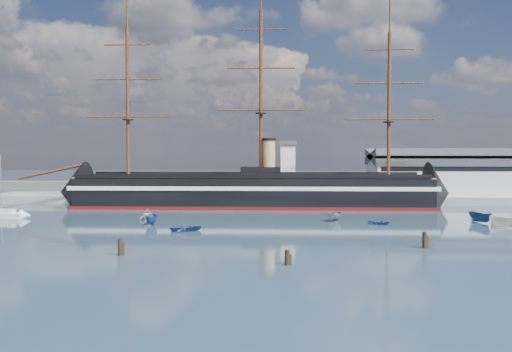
{
  "coord_description": "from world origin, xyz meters",
  "views": [
    {
      "loc": [
        1.48,
        -84.16,
        14.15
      ],
      "look_at": [
        -4.04,
        35.0,
        9.0
      ],
      "focal_mm": 40.0,
      "sensor_mm": 36.0,
      "label": 1
    }
  ],
  "objects": [
    {
      "name": "piling_near_left",
      "position": [
        -20.5,
        -8.29,
        0.0
      ],
      "size": [
        0.64,
        0.64,
        3.04
      ],
      "primitive_type": "cylinder",
      "color": "black",
      "rests_on": "ground"
    },
    {
      "name": "motorboat_g",
      "position": [
        42.66,
        23.09,
        0.0
      ],
      "size": [
        6.79,
        6.24,
        2.71
      ],
      "primitive_type": "imported",
      "rotation": [
        0.0,
        0.0,
        0.69
      ],
      "color": "white",
      "rests_on": "ground"
    },
    {
      "name": "sailboat",
      "position": [
        -57.53,
        33.59,
        0.87
      ],
      "size": [
        8.79,
        3.68,
        13.64
      ],
      "rotation": [
        0.0,
        0.0,
        -0.14
      ],
      "color": "silver",
      "rests_on": "ground"
    },
    {
      "name": "motorboat_e",
      "position": [
        20.34,
        26.78,
        0.0
      ],
      "size": [
        2.42,
        2.77,
        1.24
      ],
      "primitive_type": "imported",
      "rotation": [
        0.0,
        0.0,
        0.94
      ],
      "color": "#2E458B",
      "rests_on": "ground"
    },
    {
      "name": "ground",
      "position": [
        0.0,
        40.0,
        0.0
      ],
      "size": [
        600.0,
        600.0,
        0.0
      ],
      "primitive_type": "plane",
      "color": "#243846",
      "rests_on": "ground"
    },
    {
      "name": "motorboat_f",
      "position": [
        40.84,
        30.41,
        0.0
      ],
      "size": [
        7.27,
        5.04,
        2.73
      ],
      "primitive_type": "imported",
      "rotation": [
        0.0,
        0.0,
        0.41
      ],
      "color": "navy",
      "rests_on": "ground"
    },
    {
      "name": "piling_near_mid",
      "position": [
        2.12,
        -13.69,
        0.0
      ],
      "size": [
        0.64,
        0.64,
        2.62
      ],
      "primitive_type": "cylinder",
      "color": "black",
      "rests_on": "ground"
    },
    {
      "name": "motorboat_a",
      "position": [
        -23.63,
        23.72,
        0.0
      ],
      "size": [
        6.23,
        2.56,
        2.45
      ],
      "primitive_type": "imported",
      "rotation": [
        0.0,
        0.0,
        0.05
      ],
      "color": "navy",
      "rests_on": "ground"
    },
    {
      "name": "motorboat_d",
      "position": [
        -26.51,
        32.58,
        0.0
      ],
      "size": [
        7.25,
        5.82,
        2.45
      ],
      "primitive_type": "imported",
      "rotation": [
        0.0,
        0.0,
        0.52
      ],
      "color": "silver",
      "rests_on": "ground"
    },
    {
      "name": "quay_tower",
      "position": [
        3.0,
        73.0,
        9.75
      ],
      "size": [
        5.0,
        5.0,
        15.0
      ],
      "color": "silver",
      "rests_on": "ground"
    },
    {
      "name": "quay",
      "position": [
        10.0,
        76.0,
        0.0
      ],
      "size": [
        180.0,
        18.0,
        2.0
      ],
      "primitive_type": "cube",
      "color": "slate",
      "rests_on": "ground"
    },
    {
      "name": "motorboat_c",
      "position": [
        12.08,
        31.78,
        0.0
      ],
      "size": [
        5.78,
        4.65,
        2.22
      ],
      "primitive_type": "imported",
      "rotation": [
        0.0,
        0.0,
        -0.56
      ],
      "color": "slate",
      "rests_on": "ground"
    },
    {
      "name": "motorboat_b",
      "position": [
        -15.54,
        15.88,
        0.0
      ],
      "size": [
        2.6,
        3.84,
        1.66
      ],
      "primitive_type": "imported",
      "rotation": [
        0.0,
        0.0,
        1.94
      ],
      "color": "#324784",
      "rests_on": "ground"
    },
    {
      "name": "warehouse",
      "position": [
        58.0,
        80.0,
        7.98
      ],
      "size": [
        63.0,
        21.0,
        11.6
      ],
      "color": "#B7BABC",
      "rests_on": "ground"
    },
    {
      "name": "piling_near_right",
      "position": [
        22.28,
        -0.37,
        0.0
      ],
      "size": [
        0.64,
        0.64,
        3.09
      ],
      "primitive_type": "cylinder",
      "color": "black",
      "rests_on": "ground"
    },
    {
      "name": "warship",
      "position": [
        -7.68,
        60.0,
        4.04
      ],
      "size": [
        112.91,
        16.59,
        53.94
      ],
      "rotation": [
        0.0,
        0.0,
        0.0
      ],
      "color": "black",
      "rests_on": "ground"
    }
  ]
}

